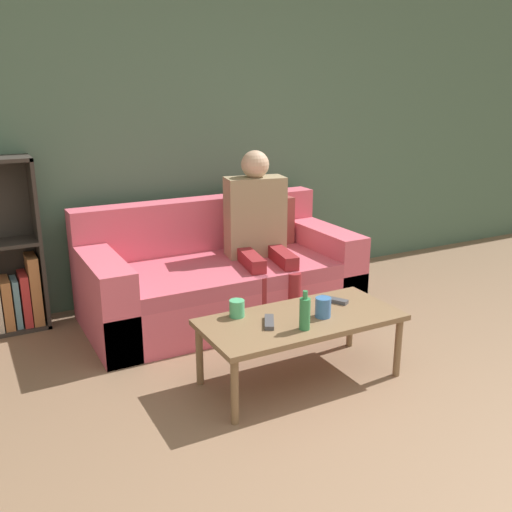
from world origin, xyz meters
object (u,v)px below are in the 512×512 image
object	(u,v)px
person_adult	(258,223)
bottle	(305,313)
cup_near	(237,308)
cup_far	(323,307)
couch	(220,278)
coffee_table	(301,323)
tv_remote_0	(269,322)
tv_remote_1	(333,300)

from	to	relation	value
person_adult	bottle	bearing A→B (deg)	-96.85
person_adult	cup_near	distance (m)	1.05
cup_far	couch	bearing A→B (deg)	94.66
bottle	coffee_table	bearing A→B (deg)	63.98
person_adult	cup_far	xyz separation A→B (m)	(-0.18, -1.07, -0.22)
coffee_table	cup_far	xyz separation A→B (m)	(0.11, -0.05, 0.09)
tv_remote_0	tv_remote_1	distance (m)	0.49
couch	coffee_table	size ratio (longest dim) A/B	1.71
person_adult	tv_remote_0	world-z (taller)	person_adult
tv_remote_0	bottle	size ratio (longest dim) A/B	0.82
person_adult	bottle	xyz separation A→B (m)	(-0.35, -1.16, -0.19)
coffee_table	bottle	bearing A→B (deg)	-116.02
tv_remote_1	couch	bearing A→B (deg)	75.49
tv_remote_0	couch	bearing A→B (deg)	107.74
person_adult	cup_far	distance (m)	1.10
person_adult	tv_remote_0	size ratio (longest dim) A/B	6.68
person_adult	coffee_table	bearing A→B (deg)	-95.49
coffee_table	tv_remote_1	world-z (taller)	tv_remote_1
couch	person_adult	distance (m)	0.48
tv_remote_1	bottle	size ratio (longest dim) A/B	0.82
couch	cup_far	size ratio (longest dim) A/B	17.16
cup_far	tv_remote_0	distance (m)	0.31
tv_remote_0	cup_near	bearing A→B (deg)	150.33
person_adult	tv_remote_0	xyz separation A→B (m)	(-0.48, -1.01, -0.26)
tv_remote_1	cup_near	bearing A→B (deg)	143.47
coffee_table	tv_remote_1	size ratio (longest dim) A/B	6.40
coffee_table	bottle	distance (m)	0.20
cup_near	tv_remote_0	world-z (taller)	cup_near
cup_near	tv_remote_1	xyz separation A→B (m)	(0.59, -0.07, -0.04)
couch	person_adult	world-z (taller)	person_adult
couch	person_adult	bearing A→B (deg)	-15.41
cup_near	cup_far	distance (m)	0.47
tv_remote_0	coffee_table	bearing A→B (deg)	28.35
couch	bottle	distance (m)	1.25
cup_near	tv_remote_0	xyz separation A→B (m)	(0.11, -0.17, -0.04)
coffee_table	couch	bearing A→B (deg)	89.23
couch	tv_remote_1	size ratio (longest dim) A/B	10.95
cup_near	tv_remote_1	size ratio (longest dim) A/B	0.55
cup_far	tv_remote_1	bearing A→B (deg)	40.59
person_adult	cup_far	size ratio (longest dim) A/B	10.52
person_adult	tv_remote_0	distance (m)	1.15
cup_far	cup_near	bearing A→B (deg)	151.54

